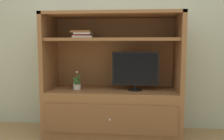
{
  "coord_description": "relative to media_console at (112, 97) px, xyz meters",
  "views": [
    {
      "loc": [
        0.28,
        -2.53,
        1.16
      ],
      "look_at": [
        0.0,
        0.35,
        0.83
      ],
      "focal_mm": 38.32,
      "sensor_mm": 36.0,
      "label": 1
    }
  ],
  "objects": [
    {
      "name": "painted_rear_wall",
      "position": [
        0.0,
        0.34,
        0.93
      ],
      "size": [
        6.0,
        0.1,
        2.8
      ],
      "primitive_type": "cube",
      "color": "#ADB29E",
      "rests_on": "ground_plane"
    },
    {
      "name": "tv_monitor",
      "position": [
        0.28,
        -0.04,
        0.35
      ],
      "size": [
        0.57,
        0.18,
        0.47
      ],
      "color": "black",
      "rests_on": "media_console"
    },
    {
      "name": "media_console",
      "position": [
        0.0,
        0.0,
        0.0
      ],
      "size": [
        1.66,
        0.63,
        1.51
      ],
      "color": "brown",
      "rests_on": "ground_plane"
    },
    {
      "name": "potted_plant",
      "position": [
        -0.44,
        -0.05,
        0.14
      ],
      "size": [
        0.1,
        0.14,
        0.23
      ],
      "color": "beige",
      "rests_on": "media_console"
    },
    {
      "name": "magazine_stack",
      "position": [
        -0.36,
        -0.01,
        0.78
      ],
      "size": [
        0.27,
        0.33,
        0.09
      ],
      "color": "silver",
      "rests_on": "media_console"
    }
  ]
}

